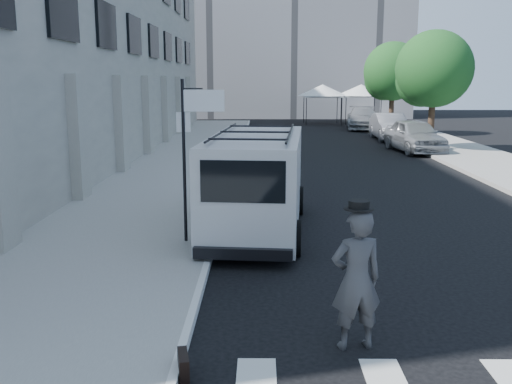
{
  "coord_description": "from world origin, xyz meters",
  "views": [
    {
      "loc": [
        -0.94,
        -8.88,
        3.65
      ],
      "look_at": [
        -1.06,
        2.93,
        1.3
      ],
      "focal_mm": 40.0,
      "sensor_mm": 36.0,
      "label": 1
    }
  ],
  "objects_px": {
    "parked_car_c": "(363,118)",
    "briefcase": "(183,367)",
    "businessman": "(356,280)",
    "parked_car_a": "(415,135)",
    "cargo_van": "(257,181)",
    "suitcase": "(217,235)",
    "parked_car_b": "(389,127)"
  },
  "relations": [
    {
      "from": "parked_car_c",
      "to": "briefcase",
      "type": "bearing_deg",
      "value": -95.59
    },
    {
      "from": "businessman",
      "to": "parked_car_a",
      "type": "bearing_deg",
      "value": -118.25
    },
    {
      "from": "businessman",
      "to": "briefcase",
      "type": "height_order",
      "value": "businessman"
    },
    {
      "from": "businessman",
      "to": "parked_car_a",
      "type": "distance_m",
      "value": 22.47
    },
    {
      "from": "cargo_van",
      "to": "briefcase",
      "type": "bearing_deg",
      "value": -92.05
    },
    {
      "from": "businessman",
      "to": "suitcase",
      "type": "bearing_deg",
      "value": -75.27
    },
    {
      "from": "parked_car_b",
      "to": "briefcase",
      "type": "bearing_deg",
      "value": -106.26
    },
    {
      "from": "suitcase",
      "to": "parked_car_a",
      "type": "height_order",
      "value": "parked_car_a"
    },
    {
      "from": "suitcase",
      "to": "cargo_van",
      "type": "height_order",
      "value": "cargo_van"
    },
    {
      "from": "businessman",
      "to": "briefcase",
      "type": "distance_m",
      "value": 2.55
    },
    {
      "from": "cargo_van",
      "to": "parked_car_b",
      "type": "relative_size",
      "value": 1.32
    },
    {
      "from": "briefcase",
      "to": "parked_car_b",
      "type": "height_order",
      "value": "parked_car_b"
    },
    {
      "from": "parked_car_c",
      "to": "businessman",
      "type": "bearing_deg",
      "value": -92.38
    },
    {
      "from": "parked_car_a",
      "to": "suitcase",
      "type": "bearing_deg",
      "value": -122.98
    },
    {
      "from": "parked_car_b",
      "to": "parked_car_c",
      "type": "xyz_separation_m",
      "value": [
        -0.29,
        7.58,
        0.01
      ]
    },
    {
      "from": "suitcase",
      "to": "parked_car_a",
      "type": "bearing_deg",
      "value": 47.8
    },
    {
      "from": "cargo_van",
      "to": "suitcase",
      "type": "bearing_deg",
      "value": -111.65
    },
    {
      "from": "briefcase",
      "to": "suitcase",
      "type": "xyz_separation_m",
      "value": [
        -0.0,
        5.43,
        0.16
      ]
    },
    {
      "from": "businessman",
      "to": "parked_car_c",
      "type": "xyz_separation_m",
      "value": [
        6.17,
        34.87,
        -0.17
      ]
    },
    {
      "from": "businessman",
      "to": "cargo_van",
      "type": "distance_m",
      "value": 6.42
    },
    {
      "from": "briefcase",
      "to": "parked_car_c",
      "type": "height_order",
      "value": "parked_car_c"
    },
    {
      "from": "parked_car_b",
      "to": "parked_car_c",
      "type": "height_order",
      "value": "parked_car_c"
    },
    {
      "from": "parked_car_b",
      "to": "parked_car_c",
      "type": "relative_size",
      "value": 0.87
    },
    {
      "from": "briefcase",
      "to": "businessman",
      "type": "bearing_deg",
      "value": 9.66
    },
    {
      "from": "briefcase",
      "to": "cargo_van",
      "type": "relative_size",
      "value": 0.07
    },
    {
      "from": "briefcase",
      "to": "parked_car_a",
      "type": "distance_m",
      "value": 24.05
    },
    {
      "from": "suitcase",
      "to": "cargo_van",
      "type": "bearing_deg",
      "value": 48.57
    },
    {
      "from": "suitcase",
      "to": "parked_car_a",
      "type": "xyz_separation_m",
      "value": [
        8.7,
        16.98,
        0.51
      ]
    },
    {
      "from": "briefcase",
      "to": "parked_car_a",
      "type": "height_order",
      "value": "parked_car_a"
    },
    {
      "from": "suitcase",
      "to": "parked_car_b",
      "type": "distance_m",
      "value": 24.36
    },
    {
      "from": "briefcase",
      "to": "parked_car_b",
      "type": "bearing_deg",
      "value": 61.02
    },
    {
      "from": "briefcase",
      "to": "suitcase",
      "type": "relative_size",
      "value": 0.35
    }
  ]
}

